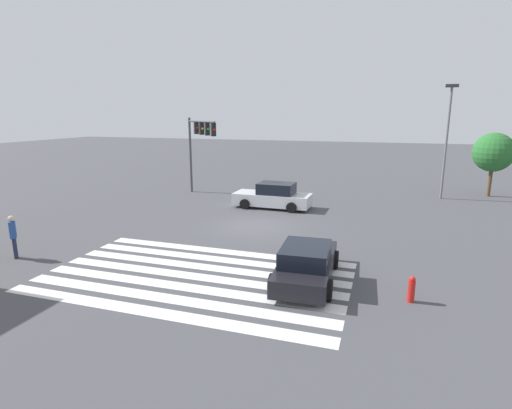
{
  "coord_description": "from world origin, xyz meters",
  "views": [
    {
      "loc": [
        6.33,
        -19.52,
        5.81
      ],
      "look_at": [
        0.0,
        0.0,
        1.17
      ],
      "focal_mm": 28.0,
      "sensor_mm": 36.0,
      "label": 1
    }
  ],
  "objects_px": {
    "traffic_signal_mast": "(199,137)",
    "car_2": "(273,196)",
    "street_light_pole_a": "(447,131)",
    "car_1": "(306,264)",
    "tree_corner_a": "(493,152)",
    "pedestrian": "(13,234)",
    "fire_hydrant": "(411,289)"
  },
  "relations": [
    {
      "from": "street_light_pole_a",
      "to": "tree_corner_a",
      "type": "xyz_separation_m",
      "value": [
        3.39,
        1.97,
        -1.51
      ]
    },
    {
      "from": "traffic_signal_mast",
      "to": "tree_corner_a",
      "type": "xyz_separation_m",
      "value": [
        19.89,
        6.52,
        -1.06
      ]
    },
    {
      "from": "pedestrian",
      "to": "street_light_pole_a",
      "type": "distance_m",
      "value": 26.22
    },
    {
      "from": "traffic_signal_mast",
      "to": "street_light_pole_a",
      "type": "relative_size",
      "value": 0.72
    },
    {
      "from": "tree_corner_a",
      "to": "car_2",
      "type": "bearing_deg",
      "value": -148.96
    },
    {
      "from": "pedestrian",
      "to": "tree_corner_a",
      "type": "height_order",
      "value": "tree_corner_a"
    },
    {
      "from": "traffic_signal_mast",
      "to": "tree_corner_a",
      "type": "distance_m",
      "value": 20.96
    },
    {
      "from": "traffic_signal_mast",
      "to": "fire_hydrant",
      "type": "height_order",
      "value": "traffic_signal_mast"
    },
    {
      "from": "car_2",
      "to": "car_1",
      "type": "bearing_deg",
      "value": 112.57
    },
    {
      "from": "street_light_pole_a",
      "to": "car_2",
      "type": "bearing_deg",
      "value": -148.7
    },
    {
      "from": "car_1",
      "to": "car_2",
      "type": "distance_m",
      "value": 11.48
    },
    {
      "from": "pedestrian",
      "to": "tree_corner_a",
      "type": "relative_size",
      "value": 0.4
    },
    {
      "from": "traffic_signal_mast",
      "to": "car_1",
      "type": "relative_size",
      "value": 1.19
    },
    {
      "from": "traffic_signal_mast",
      "to": "fire_hydrant",
      "type": "relative_size",
      "value": 6.5
    },
    {
      "from": "car_1",
      "to": "fire_hydrant",
      "type": "height_order",
      "value": "car_1"
    },
    {
      "from": "traffic_signal_mast",
      "to": "car_2",
      "type": "height_order",
      "value": "traffic_signal_mast"
    },
    {
      "from": "car_1",
      "to": "fire_hydrant",
      "type": "xyz_separation_m",
      "value": [
        3.48,
        -0.6,
        -0.22
      ]
    },
    {
      "from": "pedestrian",
      "to": "fire_hydrant",
      "type": "relative_size",
      "value": 2.1
    },
    {
      "from": "pedestrian",
      "to": "tree_corner_a",
      "type": "bearing_deg",
      "value": -0.6
    },
    {
      "from": "traffic_signal_mast",
      "to": "street_light_pole_a",
      "type": "height_order",
      "value": "street_light_pole_a"
    },
    {
      "from": "street_light_pole_a",
      "to": "fire_hydrant",
      "type": "distance_m",
      "value": 18.42
    },
    {
      "from": "street_light_pole_a",
      "to": "fire_hydrant",
      "type": "height_order",
      "value": "street_light_pole_a"
    },
    {
      "from": "street_light_pole_a",
      "to": "traffic_signal_mast",
      "type": "bearing_deg",
      "value": -164.62
    },
    {
      "from": "pedestrian",
      "to": "street_light_pole_a",
      "type": "relative_size",
      "value": 0.23
    },
    {
      "from": "tree_corner_a",
      "to": "street_light_pole_a",
      "type": "bearing_deg",
      "value": -149.76
    },
    {
      "from": "traffic_signal_mast",
      "to": "car_2",
      "type": "bearing_deg",
      "value": 27.81
    },
    {
      "from": "traffic_signal_mast",
      "to": "car_1",
      "type": "distance_m",
      "value": 16.55
    },
    {
      "from": "car_2",
      "to": "traffic_signal_mast",
      "type": "bearing_deg",
      "value": -16.0
    },
    {
      "from": "traffic_signal_mast",
      "to": "tree_corner_a",
      "type": "relative_size",
      "value": 1.22
    },
    {
      "from": "tree_corner_a",
      "to": "traffic_signal_mast",
      "type": "bearing_deg",
      "value": -161.86
    },
    {
      "from": "car_2",
      "to": "tree_corner_a",
      "type": "height_order",
      "value": "tree_corner_a"
    },
    {
      "from": "car_1",
      "to": "tree_corner_a",
      "type": "relative_size",
      "value": 1.02
    }
  ]
}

